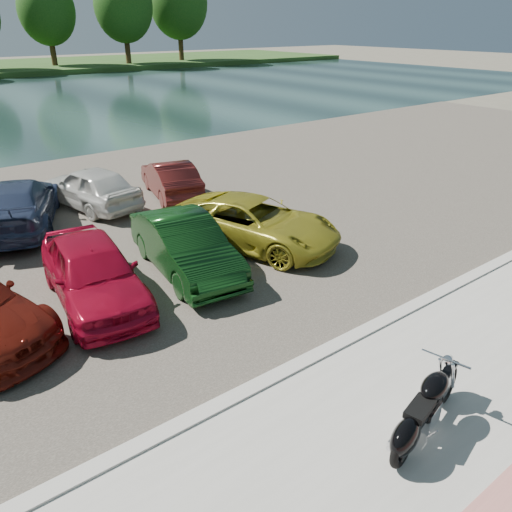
# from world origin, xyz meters

# --- Properties ---
(ground) EXTENTS (200.00, 200.00, 0.00)m
(ground) POSITION_xyz_m (0.00, 0.00, 0.00)
(ground) COLOR #595447
(ground) RESTS_ON ground
(promenade) EXTENTS (60.00, 6.00, 0.10)m
(promenade) POSITION_xyz_m (0.00, -1.00, 0.05)
(promenade) COLOR #A29F98
(promenade) RESTS_ON ground
(kerb) EXTENTS (60.00, 0.30, 0.14)m
(kerb) POSITION_xyz_m (0.00, 2.00, 0.07)
(kerb) COLOR #A29F98
(kerb) RESTS_ON ground
(parking_lot) EXTENTS (60.00, 18.00, 0.04)m
(parking_lot) POSITION_xyz_m (0.00, 11.00, 0.02)
(parking_lot) COLOR #3C3630
(parking_lot) RESTS_ON ground
(motorcycle) EXTENTS (2.30, 0.91, 1.05)m
(motorcycle) POSITION_xyz_m (-1.13, -0.39, 0.56)
(motorcycle) COLOR black
(motorcycle) RESTS_ON promenade
(car_4) EXTENTS (2.23, 4.47, 1.46)m
(car_4) POSITION_xyz_m (-3.34, 6.54, 0.77)
(car_4) COLOR #A20A25
(car_4) RESTS_ON parking_lot
(car_5) EXTENTS (2.01, 4.40, 1.40)m
(car_5) POSITION_xyz_m (-0.99, 6.61, 0.74)
(car_5) COLOR black
(car_5) RESTS_ON parking_lot
(car_6) EXTENTS (3.83, 5.31, 1.34)m
(car_6) POSITION_xyz_m (1.35, 6.86, 0.71)
(car_6) COLOR olive
(car_6) RESTS_ON parking_lot
(car_11) EXTENTS (3.82, 5.49, 1.48)m
(car_11) POSITION_xyz_m (-3.48, 12.26, 0.78)
(car_11) COLOR navy
(car_11) RESTS_ON parking_lot
(car_12) EXTENTS (2.44, 4.37, 1.40)m
(car_12) POSITION_xyz_m (-1.06, 12.71, 0.74)
(car_12) COLOR silver
(car_12) RESTS_ON parking_lot
(car_13) EXTENTS (2.21, 4.07, 1.27)m
(car_13) POSITION_xyz_m (1.64, 12.15, 0.68)
(car_13) COLOR #4E1614
(car_13) RESTS_ON parking_lot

